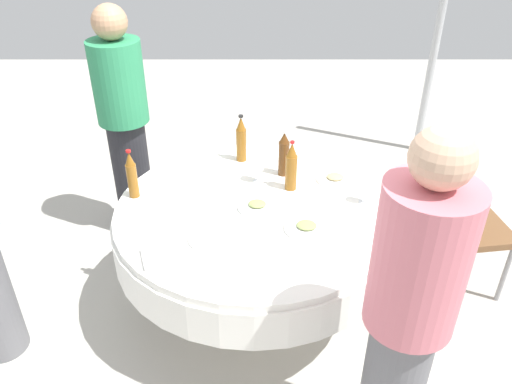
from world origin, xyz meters
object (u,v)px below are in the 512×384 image
Objects in this scene: bottle_amber_mid at (134,175)px; plate_near at (308,227)px; bottle_amber_left at (243,140)px; person_inner at (127,123)px; dining_table at (256,227)px; wine_glass_right at (368,187)px; bottle_brown_front at (286,155)px; chair_west at (466,221)px; bottle_amber_inner at (293,167)px; plate_south at (337,179)px; wine_glass_left at (260,165)px; plate_far at (211,238)px; plate_north at (259,206)px; person_front at (409,316)px.

bottle_amber_mid is 1.01m from plate_near.
bottle_amber_left is 0.85m from person_inner.
wine_glass_right reaches higher than dining_table.
bottle_amber_mid reaches higher than bottle_brown_front.
bottle_amber_inner is at bearing -98.59° from chair_west.
bottle_amber_mid is 1.19m from plate_south.
dining_table is at bearing -94.47° from wine_glass_left.
person_inner reaches higher than bottle_amber_mid.
plate_south is at bearing 39.45° from plate_far.
plate_near is at bearing -18.61° from bottle_amber_mid.
bottle_amber_inner is 1.42× the size of plate_north.
bottle_amber_mid reaches higher than wine_glass_right.
person_inner is (-1.15, 1.03, 0.12)m from plate_near.
bottle_amber_inner is 0.19× the size of person_inner.
bottle_brown_front is 0.94× the size of bottle_amber_left.
bottle_amber_mid reaches higher than plate_north.
bottle_amber_mid is 1.35× the size of plate_north.
wine_glass_right reaches higher than plate_south.
person_front reaches higher than dining_table.
plate_far reaches higher than dining_table.
person_front reaches higher than plate_south.
bottle_amber_mid is at bearing -121.56° from person_inner.
plate_south is at bearing -116.87° from person_front.
wine_glass_left reaches higher than dining_table.
wine_glass_left is 1.12× the size of wine_glass_right.
chair_west is (1.50, 0.48, -0.23)m from plate_far.
wine_glass_right is 0.66× the size of plate_far.
bottle_amber_left is 0.58m from plate_north.
bottle_amber_left reaches higher than plate_far.
plate_far is at bearing -70.39° from person_front.
person_inner is (-0.88, 0.82, 0.27)m from dining_table.
wine_glass_right is at bearing -86.09° from chair_west.
person_front reaches higher than plate_north.
bottle_amber_inner is at bearing -77.09° from person_inner.
plate_south is at bearing -68.66° from person_inner.
bottle_amber_mid is 1.65m from person_front.
bottle_amber_left is 1.63m from person_front.
bottle_amber_left is (-0.08, 0.54, 0.29)m from dining_table.
bottle_amber_inner reaches higher than bottle_amber_mid.
dining_table is 5.06× the size of bottle_amber_left.
plate_south is (1.17, 0.17, -0.12)m from bottle_amber_mid.
bottle_amber_inner is 1.38× the size of plate_south.
bottle_amber_inner reaches higher than wine_glass_left.
dining_table is 0.66m from wine_glass_right.
bottle_amber_mid is 1.30m from wine_glass_right.
bottle_amber_mid is at bearing -167.01° from wine_glass_left.
bottle_brown_front is 0.18× the size of person_inner.
wine_glass_left is at bearing -178.67° from plate_south.
bottle_brown_front is at bearing 101.63° from bottle_amber_inner.
plate_far is 0.37m from plate_north.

